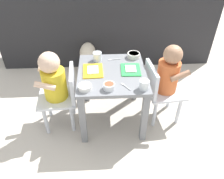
{
  "coord_description": "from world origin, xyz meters",
  "views": [
    {
      "loc": [
        -0.07,
        -1.35,
        1.34
      ],
      "look_at": [
        0.0,
        0.0,
        0.3
      ],
      "focal_mm": 35.54,
      "sensor_mm": 36.0,
      "label": 1
    }
  ],
  "objects_px": {
    "seated_child_left": "(56,82)",
    "cereal_bowl_left_side": "(109,86)",
    "spoon_by_left_tray": "(125,86)",
    "dog": "(88,52)",
    "veggie_bowl_far": "(134,55)",
    "seated_child_right": "(166,76)",
    "food_tray_left": "(93,71)",
    "food_tray_right": "(131,69)",
    "water_cup_left": "(97,57)",
    "dining_table": "(112,82)",
    "veggie_bowl_near": "(85,87)",
    "spoon_by_right_tray": "(113,59)",
    "water_cup_right": "(144,85)"
  },
  "relations": [
    {
      "from": "seated_child_right",
      "to": "water_cup_right",
      "type": "height_order",
      "value": "seated_child_right"
    },
    {
      "from": "dog",
      "to": "water_cup_right",
      "type": "relative_size",
      "value": 6.62
    },
    {
      "from": "veggie_bowl_far",
      "to": "spoon_by_left_tray",
      "type": "height_order",
      "value": "veggie_bowl_far"
    },
    {
      "from": "cereal_bowl_left_side",
      "to": "veggie_bowl_far",
      "type": "relative_size",
      "value": 0.78
    },
    {
      "from": "veggie_bowl_near",
      "to": "spoon_by_right_tray",
      "type": "xyz_separation_m",
      "value": [
        0.2,
        0.37,
        -0.02
      ]
    },
    {
      "from": "water_cup_left",
      "to": "spoon_by_right_tray",
      "type": "bearing_deg",
      "value": 0.63
    },
    {
      "from": "food_tray_left",
      "to": "spoon_by_left_tray",
      "type": "relative_size",
      "value": 2.18
    },
    {
      "from": "water_cup_left",
      "to": "spoon_by_left_tray",
      "type": "xyz_separation_m",
      "value": [
        0.18,
        -0.35,
        -0.03
      ]
    },
    {
      "from": "water_cup_left",
      "to": "food_tray_left",
      "type": "bearing_deg",
      "value": -102.21
    },
    {
      "from": "seated_child_left",
      "to": "cereal_bowl_left_side",
      "type": "distance_m",
      "value": 0.42
    },
    {
      "from": "veggie_bowl_far",
      "to": "food_tray_right",
      "type": "bearing_deg",
      "value": -103.71
    },
    {
      "from": "veggie_bowl_far",
      "to": "seated_child_right",
      "type": "bearing_deg",
      "value": -43.42
    },
    {
      "from": "water_cup_left",
      "to": "water_cup_right",
      "type": "height_order",
      "value": "water_cup_left"
    },
    {
      "from": "veggie_bowl_far",
      "to": "spoon_by_right_tray",
      "type": "distance_m",
      "value": 0.17
    },
    {
      "from": "seated_child_right",
      "to": "spoon_by_left_tray",
      "type": "bearing_deg",
      "value": -152.62
    },
    {
      "from": "spoon_by_left_tray",
      "to": "water_cup_right",
      "type": "bearing_deg",
      "value": -15.79
    },
    {
      "from": "veggie_bowl_far",
      "to": "spoon_by_right_tray",
      "type": "xyz_separation_m",
      "value": [
        -0.17,
        -0.03,
        -0.02
      ]
    },
    {
      "from": "dog",
      "to": "spoon_by_left_tray",
      "type": "height_order",
      "value": "spoon_by_left_tray"
    },
    {
      "from": "food_tray_left",
      "to": "veggie_bowl_near",
      "type": "xyz_separation_m",
      "value": [
        -0.05,
        -0.22,
        0.01
      ]
    },
    {
      "from": "dining_table",
      "to": "spoon_by_left_tray",
      "type": "bearing_deg",
      "value": -66.34
    },
    {
      "from": "food_tray_left",
      "to": "spoon_by_left_tray",
      "type": "height_order",
      "value": "food_tray_left"
    },
    {
      "from": "dining_table",
      "to": "dog",
      "type": "distance_m",
      "value": 0.78
    },
    {
      "from": "dining_table",
      "to": "food_tray_right",
      "type": "bearing_deg",
      "value": 8.71
    },
    {
      "from": "dining_table",
      "to": "water_cup_left",
      "type": "xyz_separation_m",
      "value": [
        -0.11,
        0.18,
        0.12
      ]
    },
    {
      "from": "spoon_by_left_tray",
      "to": "food_tray_left",
      "type": "bearing_deg",
      "value": 137.75
    },
    {
      "from": "veggie_bowl_near",
      "to": "seated_child_right",
      "type": "bearing_deg",
      "value": 17.93
    },
    {
      "from": "dog",
      "to": "food_tray_right",
      "type": "relative_size",
      "value": 2.51
    },
    {
      "from": "veggie_bowl_far",
      "to": "spoon_by_left_tray",
      "type": "distance_m",
      "value": 0.4
    },
    {
      "from": "seated_child_left",
      "to": "spoon_by_right_tray",
      "type": "bearing_deg",
      "value": 26.86
    },
    {
      "from": "cereal_bowl_left_side",
      "to": "spoon_by_right_tray",
      "type": "distance_m",
      "value": 0.38
    },
    {
      "from": "seated_child_left",
      "to": "veggie_bowl_near",
      "type": "bearing_deg",
      "value": -35.11
    },
    {
      "from": "dog",
      "to": "water_cup_left",
      "type": "height_order",
      "value": "water_cup_left"
    },
    {
      "from": "food_tray_right",
      "to": "cereal_bowl_left_side",
      "type": "distance_m",
      "value": 0.28
    },
    {
      "from": "seated_child_right",
      "to": "cereal_bowl_left_side",
      "type": "bearing_deg",
      "value": -155.83
    },
    {
      "from": "dog",
      "to": "spoon_by_right_tray",
      "type": "xyz_separation_m",
      "value": [
        0.23,
        -0.56,
        0.23
      ]
    },
    {
      "from": "food_tray_left",
      "to": "dining_table",
      "type": "bearing_deg",
      "value": -8.71
    },
    {
      "from": "food_tray_left",
      "to": "water_cup_right",
      "type": "distance_m",
      "value": 0.41
    },
    {
      "from": "food_tray_right",
      "to": "spoon_by_left_tray",
      "type": "relative_size",
      "value": 1.94
    },
    {
      "from": "seated_child_right",
      "to": "cereal_bowl_left_side",
      "type": "xyz_separation_m",
      "value": [
        -0.44,
        -0.2,
        0.07
      ]
    },
    {
      "from": "food_tray_left",
      "to": "water_cup_left",
      "type": "distance_m",
      "value": 0.16
    },
    {
      "from": "seated_child_left",
      "to": "food_tray_right",
      "type": "bearing_deg",
      "value": 6.13
    },
    {
      "from": "food_tray_right",
      "to": "veggie_bowl_far",
      "type": "relative_size",
      "value": 1.76
    },
    {
      "from": "cereal_bowl_left_side",
      "to": "veggie_bowl_far",
      "type": "xyz_separation_m",
      "value": [
        0.21,
        0.41,
        -0.0
      ]
    },
    {
      "from": "seated_child_left",
      "to": "spoon_by_left_tray",
      "type": "height_order",
      "value": "seated_child_left"
    },
    {
      "from": "dining_table",
      "to": "veggie_bowl_far",
      "type": "height_order",
      "value": "veggie_bowl_far"
    },
    {
      "from": "veggie_bowl_far",
      "to": "food_tray_left",
      "type": "bearing_deg",
      "value": -149.8
    },
    {
      "from": "water_cup_left",
      "to": "water_cup_right",
      "type": "distance_m",
      "value": 0.49
    },
    {
      "from": "seated_child_left",
      "to": "seated_child_right",
      "type": "height_order",
      "value": "seated_child_right"
    },
    {
      "from": "seated_child_left",
      "to": "cereal_bowl_left_side",
      "type": "xyz_separation_m",
      "value": [
        0.38,
        -0.16,
        0.07
      ]
    },
    {
      "from": "food_tray_left",
      "to": "seated_child_right",
      "type": "bearing_deg",
      "value": -2.44
    }
  ]
}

